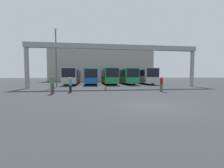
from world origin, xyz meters
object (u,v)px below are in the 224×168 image
at_px(bus_slot_0, 73,75).
at_px(bus_slot_1, 91,76).
at_px(bus_slot_2, 109,75).
at_px(lamp_post, 56,55).
at_px(pedestrian_near_center, 52,84).
at_px(bus_slot_4, 142,75).
at_px(pedestrian_near_right, 70,84).
at_px(traffic_cone, 106,87).
at_px(bus_slot_3, 125,75).
at_px(pedestrian_mid_left, 161,83).

relative_size(bus_slot_0, bus_slot_1, 1.06).
xyz_separation_m(bus_slot_2, lamp_post, (-9.03, -7.96, 3.08)).
bearing_deg(pedestrian_near_center, bus_slot_4, 28.96).
bearing_deg(bus_slot_0, lamp_post, -100.07).
relative_size(bus_slot_0, pedestrian_near_right, 7.18).
relative_size(bus_slot_4, lamp_post, 1.27).
height_order(bus_slot_1, pedestrian_near_right, bus_slot_1).
xyz_separation_m(bus_slot_0, bus_slot_1, (3.78, -0.34, -0.09)).
bearing_deg(lamp_post, traffic_cone, -35.40).
bearing_deg(pedestrian_near_right, bus_slot_1, 20.57).
height_order(bus_slot_3, bus_slot_4, bus_slot_4).
relative_size(bus_slot_2, pedestrian_mid_left, 6.44).
bearing_deg(bus_slot_3, bus_slot_2, -171.50).
height_order(bus_slot_0, bus_slot_1, bus_slot_0).
bearing_deg(pedestrian_near_right, bus_slot_2, 7.43).
height_order(pedestrian_near_center, pedestrian_mid_left, pedestrian_near_center).
height_order(pedestrian_near_right, pedestrian_mid_left, pedestrian_mid_left).
bearing_deg(bus_slot_4, bus_slot_0, 179.33).
distance_m(pedestrian_mid_left, traffic_cone, 6.78).
relative_size(bus_slot_0, bus_slot_3, 0.96).
distance_m(bus_slot_1, lamp_post, 10.01).
bearing_deg(pedestrian_near_center, pedestrian_mid_left, -16.59).
bearing_deg(pedestrian_mid_left, bus_slot_0, -158.44).
bearing_deg(bus_slot_2, pedestrian_near_center, -114.84).
relative_size(bus_slot_2, traffic_cone, 17.29).
height_order(bus_slot_1, traffic_cone, bus_slot_1).
xyz_separation_m(bus_slot_4, pedestrian_near_center, (-15.17, -16.54, -0.92)).
xyz_separation_m(bus_slot_2, bus_slot_4, (7.57, 0.12, 0.03)).
relative_size(pedestrian_near_center, lamp_post, 0.20).
relative_size(bus_slot_2, bus_slot_4, 0.98).
xyz_separation_m(pedestrian_near_center, lamp_post, (-1.43, 8.47, 3.97)).
height_order(bus_slot_3, lamp_post, lamp_post).
xyz_separation_m(bus_slot_1, bus_slot_2, (3.78, 0.04, 0.10)).
relative_size(bus_slot_1, pedestrian_near_center, 6.23).
height_order(pedestrian_mid_left, traffic_cone, pedestrian_mid_left).
height_order(bus_slot_3, traffic_cone, bus_slot_3).
relative_size(pedestrian_mid_left, traffic_cone, 2.69).
xyz_separation_m(bus_slot_0, traffic_cone, (5.63, -13.29, -1.51)).
distance_m(pedestrian_near_right, lamp_post, 8.91).
bearing_deg(lamp_post, bus_slot_3, 33.63).
relative_size(bus_slot_0, bus_slot_4, 1.03).
height_order(bus_slot_0, traffic_cone, bus_slot_0).
distance_m(traffic_cone, lamp_post, 9.84).
bearing_deg(pedestrian_mid_left, bus_slot_1, -167.75).
distance_m(bus_slot_3, bus_slot_4, 3.81).
bearing_deg(pedestrian_near_center, pedestrian_near_right, 16.67).
height_order(bus_slot_1, lamp_post, lamp_post).
bearing_deg(pedestrian_near_center, bus_slot_3, 37.65).
height_order(bus_slot_0, bus_slot_3, bus_slot_0).
bearing_deg(pedestrian_near_right, lamp_post, 51.26).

